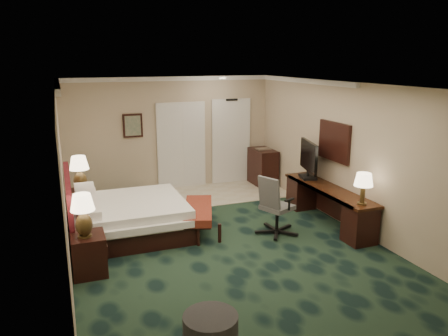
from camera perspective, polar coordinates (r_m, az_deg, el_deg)
name	(u,v)px	position (r m, az deg, el deg)	size (l,w,h in m)	color
floor	(227,247)	(7.53, 0.33, -10.23)	(5.00, 7.50, 0.00)	black
ceiling	(227,85)	(6.88, 0.36, 10.73)	(5.00, 7.50, 0.00)	white
wall_back	(171,134)	(10.60, -6.98, 4.46)	(5.00, 0.00, 2.70)	#C5B499
wall_front	(386,272)	(4.03, 20.41, -12.65)	(5.00, 0.00, 2.70)	#C5B499
wall_left	(63,185)	(6.64, -20.24, -2.11)	(0.00, 7.50, 2.70)	#C5B499
wall_right	(355,158)	(8.29, 16.69, 1.29)	(0.00, 7.50, 2.70)	#C5B499
crown_molding	(227,89)	(6.88, 0.36, 10.32)	(5.00, 7.50, 0.10)	white
tile_patch	(218,193)	(10.37, -0.79, -3.29)	(3.20, 1.70, 0.01)	beige
headboard	(70,206)	(7.78, -19.53, -4.73)	(0.12, 2.00, 1.40)	#4D0E12
entry_door	(231,142)	(11.09, 0.91, 3.41)	(1.02, 0.06, 2.18)	white
closet_doors	(181,146)	(10.67, -5.58, 2.93)	(1.20, 0.06, 2.10)	silver
wall_art	(133,126)	(10.35, -11.83, 5.44)	(0.45, 0.06, 0.55)	#476451
wall_mirror	(334,141)	(8.71, 14.20, 3.38)	(0.05, 0.95, 0.75)	white
bed	(130,218)	(8.12, -12.14, -6.38)	(1.95, 1.80, 0.62)	white
nightstand_near	(89,254)	(6.85, -17.24, -10.71)	(0.48, 0.55, 0.60)	black
nightstand_far	(80,206)	(9.02, -18.25, -4.71)	(0.49, 0.56, 0.61)	black
lamp_near	(83,216)	(6.58, -17.90, -5.93)	(0.34, 0.34, 0.64)	#312414
lamp_far	(80,174)	(8.84, -18.33, -0.70)	(0.37, 0.37, 0.69)	#312414
bed_bench	(198,219)	(8.09, -3.36, -6.68)	(0.49, 1.41, 0.48)	maroon
ottoman	(211,333)	(5.05, -1.76, -20.79)	(0.60, 0.60, 0.43)	#2A2A2E
desk	(328,206)	(8.65, 13.38, -4.82)	(0.53, 2.46, 0.71)	black
tv	(309,160)	(9.06, 10.98, 1.04)	(0.08, 0.99, 0.77)	black
desk_lamp	(363,189)	(7.69, 17.71, -2.58)	(0.32, 0.32, 0.55)	#312414
desk_chair	(277,204)	(7.93, 6.99, -4.75)	(0.65, 0.60, 1.11)	#515151
minibar	(263,167)	(11.01, 5.10, 0.11)	(0.48, 0.86, 0.91)	black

